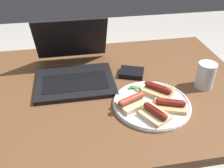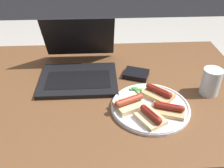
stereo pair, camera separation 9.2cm
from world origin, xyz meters
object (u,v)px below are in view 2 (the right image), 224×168
at_px(laptop, 79,67).
at_px(external_drive, 136,74).
at_px(drinking_glass, 211,82).
at_px(plate, 150,107).

relative_size(laptop, external_drive, 2.80).
xyz_separation_m(drinking_glass, external_drive, (-0.27, 0.14, -0.04)).
bearing_deg(plate, drinking_glass, 18.80).
xyz_separation_m(laptop, external_drive, (0.24, -0.02, -0.03)).
bearing_deg(drinking_glass, external_drive, 152.67).
distance_m(laptop, drinking_glass, 0.53).
distance_m(laptop, plate, 0.36).
bearing_deg(external_drive, drinking_glass, -6.40).
bearing_deg(laptop, plate, -42.25).
height_order(plate, drinking_glass, drinking_glass).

